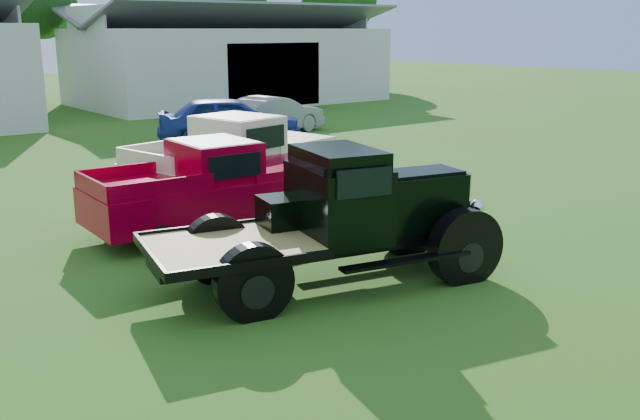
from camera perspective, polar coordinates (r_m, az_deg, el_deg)
ground at (r=11.19m, az=3.00°, el=-6.57°), size 120.00×120.00×0.00m
shed_right at (r=40.67m, az=-7.28°, el=12.23°), size 16.80×9.20×5.20m
tree_c at (r=42.56m, az=-22.52°, el=13.94°), size 5.40×5.40×9.00m
tree_d at (r=48.72m, az=-7.59°, el=15.36°), size 6.00×6.00×10.00m
tree_e at (r=51.69m, az=1.52°, el=15.13°), size 5.70×5.70×9.50m
vintage_flatbed at (r=11.27m, az=0.97°, el=-0.57°), size 5.87×3.36×2.19m
red_pickup at (r=14.47m, az=-8.74°, el=1.94°), size 5.17×2.13×1.86m
white_pickup at (r=16.84m, az=-6.81°, el=3.97°), size 5.73×3.16×1.99m
misc_car_blue at (r=25.55m, az=-7.27°, el=7.15°), size 5.40×4.02×1.71m
misc_car_grey at (r=28.06m, az=-3.78°, el=7.60°), size 4.62×2.28×1.46m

